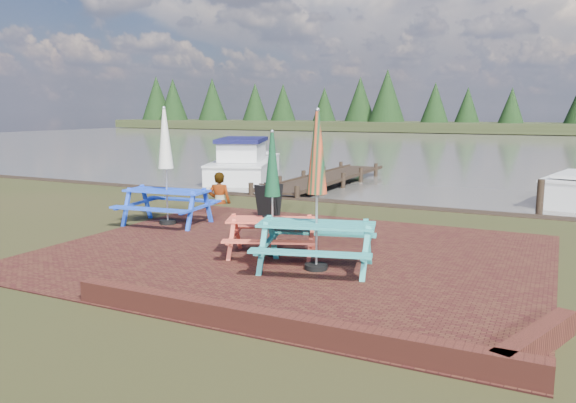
% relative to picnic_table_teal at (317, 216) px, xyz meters
% --- Properties ---
extents(ground, '(120.00, 120.00, 0.00)m').
position_rel_picnic_table_teal_xyz_m(ground, '(-0.84, -0.19, -0.93)').
color(ground, black).
rests_on(ground, ground).
extents(paving, '(9.00, 7.50, 0.02)m').
position_rel_picnic_table_teal_xyz_m(paving, '(-0.84, 0.81, -0.92)').
color(paving, '#351311').
rests_on(paving, ground).
extents(brick_wall, '(6.21, 1.79, 0.30)m').
position_rel_picnic_table_teal_xyz_m(brick_wall, '(1.31, -2.60, -0.78)').
color(brick_wall, '#4C1E16').
rests_on(brick_wall, ground).
extents(water, '(120.00, 60.00, 0.02)m').
position_rel_picnic_table_teal_xyz_m(water, '(-0.84, 36.81, -0.93)').
color(water, '#47443D').
rests_on(water, ground).
extents(far_treeline, '(120.00, 10.00, 8.10)m').
position_rel_picnic_table_teal_xyz_m(far_treeline, '(-0.84, 65.81, 2.35)').
color(far_treeline, black).
rests_on(far_treeline, ground).
extents(picnic_table_teal, '(2.29, 2.14, 2.67)m').
position_rel_picnic_table_teal_xyz_m(picnic_table_teal, '(0.00, 0.00, 0.00)').
color(picnic_table_teal, teal).
rests_on(picnic_table_teal, ground).
extents(picnic_table_red, '(2.07, 1.97, 2.28)m').
position_rel_picnic_table_teal_xyz_m(picnic_table_red, '(-1.10, 0.52, -0.13)').
color(picnic_table_red, '#DC4F38').
rests_on(picnic_table_red, ground).
extents(picnic_table_blue, '(2.12, 1.93, 2.71)m').
position_rel_picnic_table_teal_xyz_m(picnic_table_blue, '(-4.64, 1.99, 0.02)').
color(picnic_table_blue, blue).
rests_on(picnic_table_blue, ground).
extents(chalkboard, '(0.57, 0.56, 0.89)m').
position_rel_picnic_table_teal_xyz_m(chalkboard, '(-2.74, 3.48, -0.48)').
color(chalkboard, black).
rests_on(chalkboard, ground).
extents(jetty, '(1.76, 9.08, 1.00)m').
position_rel_picnic_table_teal_xyz_m(jetty, '(-4.34, 11.09, -0.82)').
color(jetty, black).
rests_on(jetty, ground).
extents(boat_jetty, '(4.41, 6.88, 1.89)m').
position_rel_picnic_table_teal_xyz_m(boat_jetty, '(-8.37, 11.96, -0.57)').
color(boat_jetty, silver).
rests_on(boat_jetty, ground).
extents(person, '(0.75, 0.60, 1.79)m').
position_rel_picnic_table_teal_xyz_m(person, '(-5.18, 5.06, -0.04)').
color(person, gray).
rests_on(person, ground).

